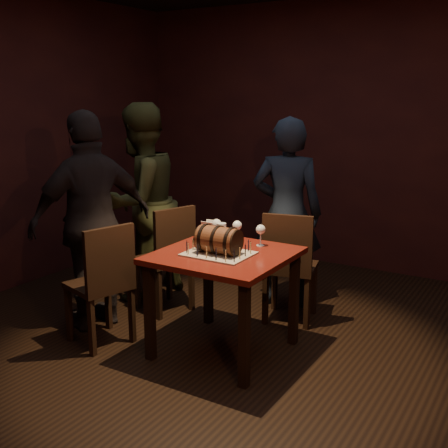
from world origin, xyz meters
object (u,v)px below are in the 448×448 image
at_px(chair_left_rear, 169,254).
at_px(person_left_front, 92,221).
at_px(pint_of_ale, 221,233).
at_px(chair_back, 289,262).
at_px(chair_left_front, 104,279).
at_px(person_back, 287,213).
at_px(wine_glass_mid, 237,226).
at_px(person_left_rear, 140,202).
at_px(wine_glass_right, 261,230).
at_px(wine_glass_left, 217,225).
at_px(pub_table, 224,268).
at_px(barrel_cake, 219,240).

height_order(chair_left_rear, person_left_front, person_left_front).
relative_size(pint_of_ale, chair_back, 0.16).
bearing_deg(chair_left_front, person_back, 61.90).
relative_size(wine_glass_mid, person_left_rear, 0.09).
xyz_separation_m(wine_glass_right, chair_left_front, (-0.94, -0.67, -0.35)).
relative_size(chair_left_rear, person_left_front, 0.54).
xyz_separation_m(wine_glass_left, pint_of_ale, (0.08, -0.06, -0.05)).
relative_size(pub_table, wine_glass_mid, 5.59).
height_order(barrel_cake, chair_left_rear, barrel_cake).
xyz_separation_m(wine_glass_left, chair_left_rear, (-0.55, 0.12, -0.35)).
height_order(pub_table, person_back, person_back).
bearing_deg(pint_of_ale, chair_left_front, -137.32).
distance_m(barrel_cake, chair_left_front, 0.92).
distance_m(pub_table, pint_of_ale, 0.33).
distance_m(pub_table, person_back, 1.11).
height_order(wine_glass_mid, person_back, person_back).
distance_m(chair_left_front, person_left_front, 0.55).
relative_size(pub_table, person_back, 0.54).
distance_m(pint_of_ale, chair_back, 0.67).
distance_m(chair_back, person_left_rear, 1.48).
relative_size(wine_glass_left, wine_glass_mid, 1.00).
xyz_separation_m(wine_glass_right, person_left_rear, (-1.39, 0.31, 0.02)).
bearing_deg(pint_of_ale, pub_table, -54.76).
relative_size(pub_table, person_left_front, 0.52).
bearing_deg(chair_left_rear, pint_of_ale, -15.65).
height_order(wine_glass_mid, chair_back, chair_back).
bearing_deg(wine_glass_mid, wine_glass_left, -168.57).
height_order(wine_glass_mid, chair_left_rear, chair_left_rear).
bearing_deg(person_left_rear, pint_of_ale, 76.63).
relative_size(pub_table, wine_glass_left, 5.59).
bearing_deg(wine_glass_right, wine_glass_mid, 173.79).
distance_m(wine_glass_right, person_left_front, 1.35).
bearing_deg(person_back, person_left_front, 29.72).
distance_m(chair_back, chair_left_front, 1.47).
bearing_deg(wine_glass_right, person_left_front, -162.19).
height_order(chair_left_rear, chair_left_front, same).
distance_m(barrel_cake, person_left_front, 1.14).
height_order(wine_glass_right, pint_of_ale, wine_glass_right).
relative_size(wine_glass_left, chair_left_rear, 0.17).
relative_size(barrel_cake, person_left_front, 0.20).
bearing_deg(wine_glass_left, pint_of_ale, -36.42).
height_order(wine_glass_right, chair_left_front, chair_left_front).
height_order(pub_table, chair_back, chair_back).
bearing_deg(chair_left_rear, pub_table, -26.94).
bearing_deg(chair_back, pint_of_ale, -124.40).
xyz_separation_m(wine_glass_mid, chair_left_rear, (-0.72, 0.09, -0.34)).
bearing_deg(chair_back, wine_glass_left, -133.91).
relative_size(pub_table, chair_back, 0.97).
height_order(wine_glass_mid, chair_left_front, chair_left_front).
distance_m(wine_glass_right, chair_left_rear, 1.00).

